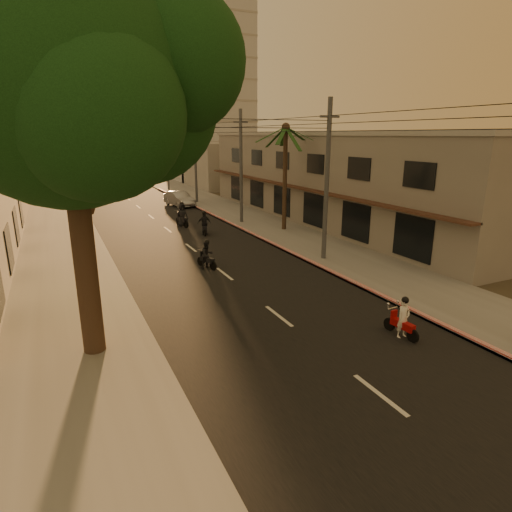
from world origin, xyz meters
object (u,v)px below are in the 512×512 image
object	(u,v)px
palm_tree	(286,133)
scooter_far_a	(182,216)
parked_car	(179,199)
scooter_mid_b	(204,224)
scooter_mid_a	(207,255)
broadleaf_tree	(79,84)
scooter_red	(403,319)

from	to	relation	value
palm_tree	scooter_far_a	distance (m)	10.24
palm_tree	parked_car	world-z (taller)	palm_tree
parked_car	palm_tree	bearing A→B (deg)	-83.81
palm_tree	scooter_mid_b	xyz separation A→B (m)	(-5.95, 1.26, -6.34)
scooter_mid_a	scooter_mid_b	size ratio (longest dim) A/B	0.92
scooter_mid_b	scooter_far_a	bearing A→B (deg)	116.19
broadleaf_tree	scooter_red	distance (m)	13.02
broadleaf_tree	scooter_mid_b	world-z (taller)	broadleaf_tree
scooter_red	scooter_mid_b	world-z (taller)	scooter_mid_b
broadleaf_tree	scooter_far_a	bearing A→B (deg)	66.70
palm_tree	scooter_mid_a	bearing A→B (deg)	-141.93
broadleaf_tree	scooter_far_a	distance (m)	21.53
broadleaf_tree	scooter_red	bearing A→B (deg)	-20.44
scooter_mid_a	parked_car	xyz separation A→B (m)	(4.40, 21.32, 0.01)
broadleaf_tree	scooter_mid_a	xyz separation A→B (m)	(6.14, 7.22, -7.73)
scooter_red	parked_car	distance (m)	32.19
broadleaf_tree	scooter_mid_a	world-z (taller)	broadleaf_tree
scooter_mid_b	scooter_red	bearing A→B (deg)	-71.85
scooter_red	scooter_mid_a	bearing A→B (deg)	104.68
palm_tree	scooter_mid_b	distance (m)	8.79
palm_tree	scooter_mid_b	bearing A→B (deg)	168.04
palm_tree	scooter_mid_b	world-z (taller)	palm_tree
palm_tree	scooter_far_a	xyz separation A→B (m)	(-6.64, 4.66, -6.25)
scooter_mid_a	parked_car	bearing A→B (deg)	60.55
scooter_mid_a	scooter_mid_b	distance (m)	8.29
broadleaf_tree	scooter_far_a	size ratio (longest dim) A/B	6.01
scooter_red	scooter_mid_b	bearing A→B (deg)	89.59
scooter_far_a	palm_tree	bearing A→B (deg)	-45.42
scooter_red	parked_car	xyz separation A→B (m)	(0.77, 32.18, 0.06)
palm_tree	scooter_mid_a	size ratio (longest dim) A/B	5.04
scooter_red	scooter_mid_b	distance (m)	18.79
scooter_far_a	broadleaf_tree	bearing A→B (deg)	-123.67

